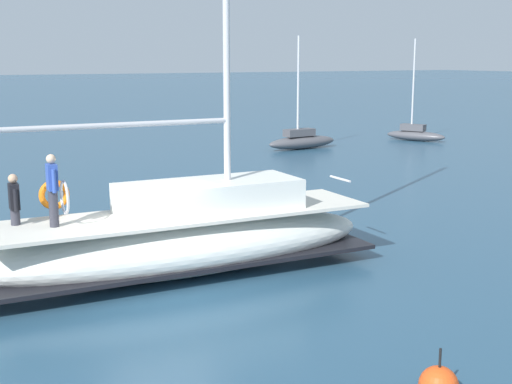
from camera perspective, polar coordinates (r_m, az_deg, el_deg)
name	(u,v)px	position (r m, az deg, el deg)	size (l,w,h in m)	color
ground_plane	(159,292)	(15.55, -8.00, -8.08)	(400.00, 400.00, 0.00)	#284C66
main_sailboat	(184,237)	(16.44, -5.90, -3.66)	(2.75, 9.68, 13.41)	white
moored_sloop_near	(302,140)	(39.10, 3.78, 4.27)	(1.45, 4.56, 6.21)	#4C4C51
moored_catamaran	(415,133)	(43.99, 12.92, 4.71)	(3.77, 2.42, 6.16)	#4C4C51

